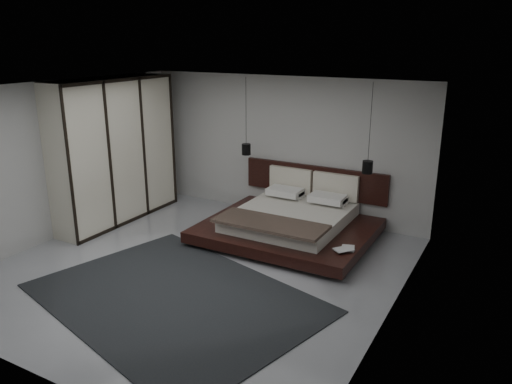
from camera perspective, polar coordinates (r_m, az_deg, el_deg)
The scene contains 14 objects.
floor at distance 8.05m, azimuth -6.64°, elevation -8.62°, with size 6.00×6.00×0.00m, color #97999F.
ceiling at distance 7.29m, azimuth -7.41°, elevation 11.62°, with size 6.00×6.00×0.00m, color white.
wall_back at distance 10.06m, azimuth 3.04°, elevation 5.18°, with size 6.00×6.00×0.00m, color #ADADAB.
wall_front at distance 5.56m, azimuth -25.44°, elevation -6.68°, with size 6.00×6.00×0.00m, color #ADADAB.
wall_left at distance 9.58m, azimuth -21.77°, elevation 3.35°, with size 6.00×6.00×0.00m, color #ADADAB.
wall_right at distance 6.35m, azimuth 15.60°, elevation -2.70°, with size 6.00×6.00×0.00m, color #ADADAB.
lattice_screen at distance 11.23m, azimuth -11.96°, elevation 5.58°, with size 0.05×0.90×2.60m, color black.
bed at distance 9.11m, azimuth 4.01°, elevation -3.35°, with size 2.95×2.46×1.10m.
book_lower at distance 8.12m, azimuth 9.75°, elevation -6.32°, with size 0.20×0.27×0.03m, color #99724C.
book_upper at distance 8.09m, azimuth 9.55°, elevation -6.22°, with size 0.21×0.29×0.02m, color #99724C.
pendant_left at distance 9.74m, azimuth -1.12°, elevation 4.94°, with size 0.18×0.18×1.49m.
pendant_right at distance 8.82m, azimuth 12.63°, elevation 2.83°, with size 0.18×0.18×1.55m.
wardrobe at distance 10.08m, azimuth -15.85°, elevation 4.53°, with size 0.67×2.83×2.78m.
rug at distance 7.23m, azimuth -9.30°, elevation -11.86°, with size 3.91×2.79×0.02m, color black.
Camera 1 is at (4.29, -5.85, 3.49)m, focal length 35.00 mm.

